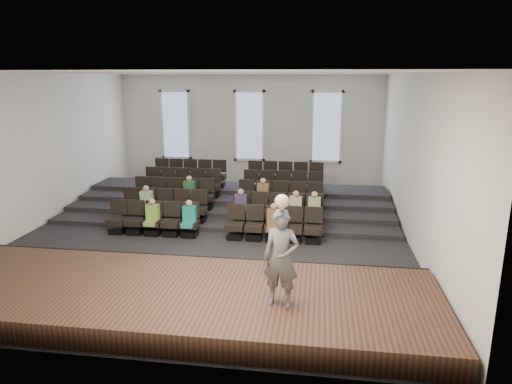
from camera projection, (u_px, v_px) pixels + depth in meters
The scene contains 14 objects.
ground at pixel (217, 231), 14.85m from camera, with size 14.00×14.00×0.00m, color black.
ceiling at pixel (213, 73), 13.61m from camera, with size 12.00×14.00×0.02m, color white.
wall_back at pixel (250, 130), 20.97m from camera, with size 12.00×0.04×5.00m, color silver.
wall_front at pixel (118, 227), 7.50m from camera, with size 12.00×0.04×5.00m, color silver.
wall_left at pixel (37, 151), 15.06m from camera, with size 0.04×14.00×5.00m, color silver.
wall_right at pixel (415, 161), 13.41m from camera, with size 0.04×14.00×5.00m, color silver.
stage at pixel (164, 297), 9.90m from camera, with size 11.80×3.60×0.50m, color #472E1E.
stage_lip at pixel (187, 265), 11.59m from camera, with size 11.80×0.06×0.52m, color black.
risers at pixel (235, 200), 17.84m from camera, with size 11.80×4.80×0.60m.
seating_rows at pixel (226, 199), 16.16m from camera, with size 6.80×4.70×1.67m.
windows at pixel (249, 126), 20.85m from camera, with size 8.44×0.10×3.24m.
audience at pixel (229, 205), 14.92m from camera, with size 6.05×2.64×1.10m.
speaker at pixel (281, 258), 8.84m from camera, with size 0.71×0.47×1.96m, color #54514F.
mic_stand at pixel (288, 258), 10.24m from camera, with size 0.25×0.25×1.51m.
Camera 1 is at (3.26, -13.75, 4.91)m, focal length 32.00 mm.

